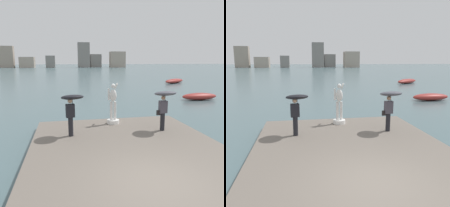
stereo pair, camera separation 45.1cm
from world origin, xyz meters
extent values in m
plane|color=#4C666B|center=(0.00, 40.00, 0.00)|extent=(400.00, 400.00, 0.00)
cube|color=#70665B|center=(0.00, 2.19, 0.20)|extent=(7.78, 10.39, 0.40)
cylinder|color=white|center=(0.10, 6.30, 0.50)|extent=(0.66, 0.66, 0.20)
cylinder|color=white|center=(0.00, 6.30, 1.11)|extent=(0.15, 0.15, 1.02)
cylinder|color=white|center=(0.20, 6.30, 1.11)|extent=(0.15, 0.15, 1.02)
ellipsoid|color=white|center=(0.10, 6.30, 1.95)|extent=(0.38, 0.26, 0.66)
sphere|color=white|center=(0.10, 6.30, 2.46)|extent=(0.24, 0.24, 0.24)
cylinder|color=white|center=(-0.14, 6.30, 2.01)|extent=(0.10, 0.10, 0.62)
cylinder|color=white|center=(0.32, 6.57, 2.42)|extent=(0.10, 0.59, 0.40)
cylinder|color=black|center=(-2.22, 4.59, 0.84)|extent=(0.22, 0.22, 0.88)
cube|color=black|center=(-2.22, 4.59, 1.58)|extent=(0.42, 0.30, 0.60)
sphere|color=tan|center=(-2.22, 4.59, 2.02)|extent=(0.21, 0.21, 0.21)
cylinder|color=#262626|center=(-2.11, 4.65, 1.88)|extent=(0.02, 0.02, 0.49)
ellipsoid|color=black|center=(-2.11, 4.65, 2.18)|extent=(1.18, 1.20, 0.35)
cylinder|color=black|center=(2.22, 4.58, 0.84)|extent=(0.22, 0.22, 0.88)
cube|color=#47424C|center=(2.22, 4.58, 1.58)|extent=(0.39, 0.26, 0.60)
sphere|color=#A87A5B|center=(2.22, 4.58, 2.02)|extent=(0.21, 0.21, 0.21)
cylinder|color=#262626|center=(2.33, 4.62, 1.90)|extent=(0.02, 0.02, 0.54)
ellipsoid|color=#4C4C56|center=(2.33, 4.62, 2.23)|extent=(1.11, 1.12, 0.36)
cube|color=black|center=(2.00, 4.58, 1.30)|extent=(0.19, 0.11, 0.24)
ellipsoid|color=#9E2D28|center=(10.45, 14.51, 0.34)|extent=(3.58, 1.27, 0.67)
ellipsoid|color=#9E2D28|center=(15.89, 30.84, 0.36)|extent=(5.08, 4.10, 0.73)
cube|color=gray|center=(-32.61, 129.10, 5.69)|extent=(7.31, 4.14, 11.39)
cube|color=#A89989|center=(-22.07, 128.02, 2.83)|extent=(7.57, 7.48, 5.66)
cube|color=gray|center=(-9.70, 125.23, 3.18)|extent=(4.78, 5.50, 6.35)
cube|color=gray|center=(8.34, 126.38, 6.80)|extent=(6.41, 4.59, 13.59)
cube|color=gray|center=(15.32, 130.46, 3.66)|extent=(6.28, 7.88, 7.31)
cube|color=#A89989|center=(27.10, 124.26, 4.35)|extent=(8.27, 6.20, 8.70)
camera|label=1|loc=(-2.40, -5.69, 3.79)|focal=37.06mm
camera|label=2|loc=(-1.96, -5.77, 3.79)|focal=37.06mm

